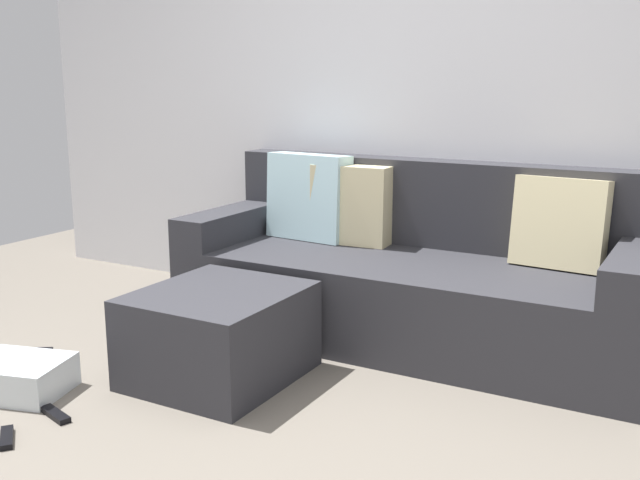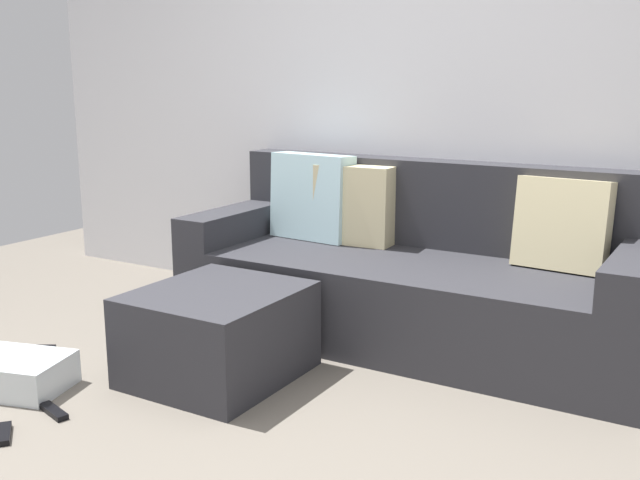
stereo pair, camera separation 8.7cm
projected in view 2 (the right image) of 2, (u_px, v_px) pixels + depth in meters
The scene contains 8 objects.
ground_plane at pixel (186, 474), 2.50m from camera, with size 7.12×7.12×0.00m, color #6B6359.
wall_back at pixel (432, 96), 3.98m from camera, with size 5.47×0.10×2.43m, color silver.
couch_sectional at pixel (413, 275), 3.76m from camera, with size 2.34×0.89×0.90m.
ottoman at pixel (218, 333), 3.27m from camera, with size 0.64×0.72×0.40m, color #2D2D33.
storage_bin at pixel (8, 372), 3.17m from camera, with size 0.52×0.31×0.15m, color silver.
remote_near_ottoman at pixel (4, 434), 2.75m from camera, with size 0.17×0.04×0.02m, color black.
remote_by_storage_bin at pixel (54, 411), 2.94m from camera, with size 0.18×0.05×0.02m, color black.
remote_under_side_table at pixel (38, 348), 3.62m from camera, with size 0.17×0.05×0.02m, color black.
Camera 2 is at (1.55, -1.72, 1.31)m, focal length 41.40 mm.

